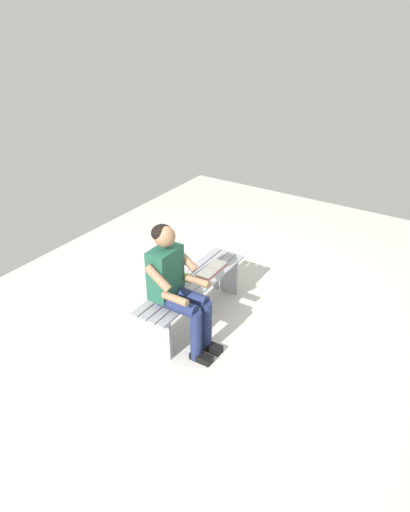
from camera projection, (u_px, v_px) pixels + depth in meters
ground_plane at (222, 424)px, 3.93m from camera, size 10.00×7.00×0.04m
bench_near at (193, 292)px, 5.00m from camera, size 1.57×0.42×0.47m
person_seated at (176, 284)px, 4.47m from camera, size 0.50×0.69×1.28m
apple at (187, 277)px, 4.95m from camera, size 0.09×0.09×0.09m
book_open at (212, 269)px, 5.15m from camera, size 0.42×0.17×0.02m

